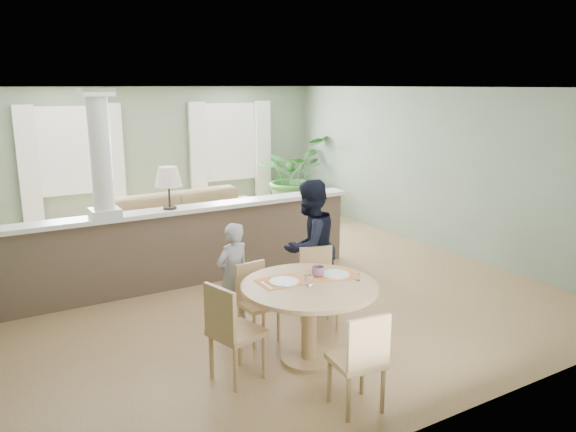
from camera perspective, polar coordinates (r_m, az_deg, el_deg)
ground at (r=8.21m, az=-4.10°, el=-6.30°), size 8.00×8.00×0.00m
room_shell at (r=8.34m, az=-6.44°, el=6.76°), size 7.02×8.02×2.71m
pony_wall at (r=7.81m, az=-11.32°, el=-2.12°), size 5.32×0.38×2.70m
sofa at (r=9.85m, az=-10.30°, el=-0.45°), size 3.13×1.41×0.89m
houseplant at (r=12.00m, az=0.45°, el=4.10°), size 1.98×1.94×1.67m
dining_table at (r=5.63m, az=2.18°, el=-8.53°), size 1.35×1.35×0.92m
chair_far_boy at (r=6.21m, az=-3.32°, el=-8.29°), size 0.40×0.40×0.84m
chair_far_man at (r=6.54m, az=3.08°, el=-6.82°), size 0.51×0.51×0.90m
chair_near at (r=4.89m, az=7.42°, el=-14.09°), size 0.46×0.46×0.91m
chair_side at (r=5.32m, az=-5.83°, el=-11.30°), size 0.54×0.54×0.97m
child_person at (r=6.44m, az=-5.61°, el=-6.06°), size 0.51×0.40×1.24m
man_person at (r=6.81m, az=2.19°, el=-3.14°), size 0.94×0.82×1.64m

